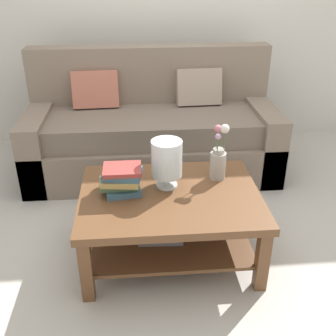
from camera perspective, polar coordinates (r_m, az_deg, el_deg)
ground_plane at (r=3.07m, az=1.49°, el=-7.18°), size 10.00×10.00×0.00m
back_wall at (r=4.19m, az=-0.90°, el=22.06°), size 6.40×0.12×2.70m
couch at (r=3.65m, az=-2.26°, el=5.22°), size 2.16×0.90×1.06m
coffee_table at (r=2.56m, az=0.22°, el=-6.07°), size 1.11×0.84×0.46m
book_stack_main at (r=2.49m, az=-6.57°, el=-1.59°), size 0.27×0.25×0.18m
glass_hurricane_vase at (r=2.49m, az=-0.19°, el=1.19°), size 0.19×0.19×0.31m
flower_pitcher at (r=2.63m, az=7.11°, el=1.21°), size 0.11×0.10×0.37m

